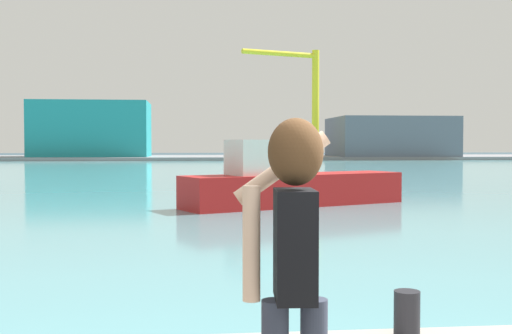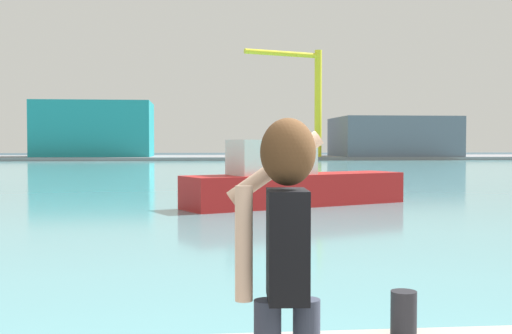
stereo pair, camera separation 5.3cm
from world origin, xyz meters
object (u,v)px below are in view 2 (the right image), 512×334
object	(u,v)px
harbor_bollard	(404,314)
person_photographer	(285,252)
port_crane	(309,90)
boat_moored	(291,183)
warehouse_left	(95,129)
warehouse_right	(392,137)

from	to	relation	value
harbor_bollard	person_photographer	bearing A→B (deg)	-123.61
person_photographer	port_crane	xyz separation A→B (m)	(15.35, 84.11, 8.02)
boat_moored	person_photographer	bearing A→B (deg)	-123.05
harbor_bollard	boat_moored	bearing A→B (deg)	84.30
boat_moored	warehouse_left	world-z (taller)	warehouse_left
warehouse_left	warehouse_right	size ratio (longest dim) A/B	0.96
boat_moored	warehouse_right	xyz separation A→B (m)	(25.97, 69.68, 2.48)
boat_moored	warehouse_right	world-z (taller)	warehouse_right
warehouse_right	person_photographer	bearing A→B (deg)	-108.02
warehouse_left	port_crane	size ratio (longest dim) A/B	1.09
person_photographer	boat_moored	size ratio (longest dim) A/B	0.20
warehouse_right	port_crane	bearing A→B (deg)	-159.83
boat_moored	warehouse_left	bearing A→B (deg)	79.99
harbor_bollard	boat_moored	xyz separation A→B (m)	(1.75, 17.53, 0.02)
person_photographer	warehouse_left	distance (m)	91.27
person_photographer	warehouse_right	distance (m)	93.73
warehouse_left	port_crane	distance (m)	31.25
boat_moored	port_crane	xyz separation A→B (m)	(12.34, 64.67, 8.87)
person_photographer	port_crane	size ratio (longest dim) A/B	0.12
person_photographer	harbor_bollard	xyz separation A→B (m)	(1.27, 1.91, -0.87)
boat_moored	harbor_bollard	bearing A→B (deg)	-119.93
boat_moored	port_crane	size ratio (longest dim) A/B	0.57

